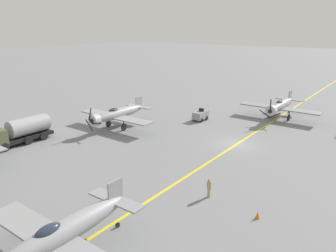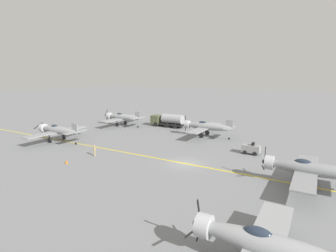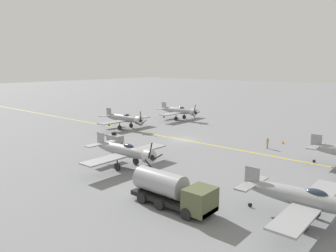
{
  "view_description": "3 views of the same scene",
  "coord_description": "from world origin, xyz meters",
  "px_view_note": "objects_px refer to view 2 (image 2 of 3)",
  "views": [
    {
      "loc": [
        -15.32,
        34.62,
        13.55
      ],
      "look_at": [
        6.99,
        4.46,
        2.12
      ],
      "focal_mm": 35.0,
      "sensor_mm": 36.0,
      "label": 1
    },
    {
      "loc": [
        -30.02,
        -14.83,
        11.52
      ],
      "look_at": [
        7.2,
        6.98,
        3.26
      ],
      "focal_mm": 28.0,
      "sensor_mm": 36.0,
      "label": 2
    },
    {
      "loc": [
        41.86,
        32.37,
        12.15
      ],
      "look_at": [
        4.95,
        1.06,
        3.14
      ],
      "focal_mm": 35.0,
      "sensor_mm": 36.0,
      "label": 3
    }
  ],
  "objects_px": {
    "tow_tractor": "(251,149)",
    "airplane_mid_right": "(206,126)",
    "airplane_far_right": "(122,117)",
    "airplane_near_left": "(270,247)",
    "ground_crew_walking": "(94,150)",
    "airplane_far_center": "(58,130)",
    "fuel_tanker": "(167,120)",
    "traffic_cone": "(66,162)",
    "airplane_near_center": "(310,169)"
  },
  "relations": [
    {
      "from": "tow_tractor",
      "to": "airplane_mid_right",
      "type": "bearing_deg",
      "value": 54.67
    },
    {
      "from": "airplane_far_right",
      "to": "tow_tractor",
      "type": "height_order",
      "value": "airplane_far_right"
    },
    {
      "from": "airplane_near_left",
      "to": "ground_crew_walking",
      "type": "distance_m",
      "value": 28.87
    },
    {
      "from": "airplane_far_center",
      "to": "airplane_far_right",
      "type": "relative_size",
      "value": 1.0
    },
    {
      "from": "fuel_tanker",
      "to": "traffic_cone",
      "type": "relative_size",
      "value": 14.55
    },
    {
      "from": "fuel_tanker",
      "to": "airplane_near_center",
      "type": "bearing_deg",
      "value": -125.73
    },
    {
      "from": "traffic_cone",
      "to": "tow_tractor",
      "type": "bearing_deg",
      "value": -49.79
    },
    {
      "from": "airplane_far_center",
      "to": "airplane_mid_right",
      "type": "distance_m",
      "value": 27.27
    },
    {
      "from": "airplane_far_center",
      "to": "airplane_near_center",
      "type": "bearing_deg",
      "value": -76.58
    },
    {
      "from": "airplane_far_right",
      "to": "fuel_tanker",
      "type": "distance_m",
      "value": 10.71
    },
    {
      "from": "airplane_near_left",
      "to": "ground_crew_walking",
      "type": "xyz_separation_m",
      "value": [
        12.01,
        26.24,
        -1.11
      ]
    },
    {
      "from": "airplane_far_center",
      "to": "fuel_tanker",
      "type": "height_order",
      "value": "airplane_far_center"
    },
    {
      "from": "airplane_near_left",
      "to": "airplane_mid_right",
      "type": "distance_m",
      "value": 36.01
    },
    {
      "from": "traffic_cone",
      "to": "airplane_mid_right",
      "type": "bearing_deg",
      "value": -22.39
    },
    {
      "from": "airplane_far_right",
      "to": "tow_tractor",
      "type": "distance_m",
      "value": 32.54
    },
    {
      "from": "airplane_near_center",
      "to": "airplane_far_right",
      "type": "bearing_deg",
      "value": 63.08
    },
    {
      "from": "ground_crew_walking",
      "to": "fuel_tanker",
      "type": "bearing_deg",
      "value": 5.1
    },
    {
      "from": "airplane_far_center",
      "to": "fuel_tanker",
      "type": "distance_m",
      "value": 23.97
    },
    {
      "from": "airplane_near_left",
      "to": "tow_tractor",
      "type": "height_order",
      "value": "airplane_near_left"
    },
    {
      "from": "airplane_near_center",
      "to": "airplane_mid_right",
      "type": "relative_size",
      "value": 1.0
    },
    {
      "from": "airplane_far_right",
      "to": "traffic_cone",
      "type": "distance_m",
      "value": 27.47
    },
    {
      "from": "airplane_mid_right",
      "to": "airplane_far_right",
      "type": "height_order",
      "value": "airplane_mid_right"
    },
    {
      "from": "airplane_near_left",
      "to": "tow_tractor",
      "type": "relative_size",
      "value": 4.62
    },
    {
      "from": "tow_tractor",
      "to": "traffic_cone",
      "type": "distance_m",
      "value": 26.43
    },
    {
      "from": "airplane_near_center",
      "to": "airplane_far_center",
      "type": "distance_m",
      "value": 39.76
    },
    {
      "from": "fuel_tanker",
      "to": "tow_tractor",
      "type": "relative_size",
      "value": 3.08
    },
    {
      "from": "airplane_near_center",
      "to": "traffic_cone",
      "type": "height_order",
      "value": "airplane_near_center"
    },
    {
      "from": "airplane_near_left",
      "to": "airplane_far_right",
      "type": "bearing_deg",
      "value": 62.75
    },
    {
      "from": "airplane_near_center",
      "to": "airplane_mid_right",
      "type": "bearing_deg",
      "value": 44.45
    },
    {
      "from": "airplane_mid_right",
      "to": "traffic_cone",
      "type": "xyz_separation_m",
      "value": [
        -24.27,
        10.0,
        -1.74
      ]
    },
    {
      "from": "airplane_near_left",
      "to": "fuel_tanker",
      "type": "xyz_separation_m",
      "value": [
        36.84,
        28.46,
        -0.5
      ]
    },
    {
      "from": "airplane_near_center",
      "to": "ground_crew_walking",
      "type": "xyz_separation_m",
      "value": [
        -3.35,
        27.65,
        -1.11
      ]
    },
    {
      "from": "airplane_far_center",
      "to": "fuel_tanker",
      "type": "relative_size",
      "value": 1.5
    },
    {
      "from": "airplane_far_right",
      "to": "fuel_tanker",
      "type": "xyz_separation_m",
      "value": [
        4.35,
        -9.77,
        -0.5
      ]
    },
    {
      "from": "airplane_far_center",
      "to": "ground_crew_walking",
      "type": "relative_size",
      "value": 7.22
    },
    {
      "from": "airplane_near_left",
      "to": "airplane_far_center",
      "type": "xyz_separation_m",
      "value": [
        15.02,
        38.35,
        -0.0
      ]
    },
    {
      "from": "airplane_mid_right",
      "to": "tow_tractor",
      "type": "distance_m",
      "value": 12.53
    },
    {
      "from": "fuel_tanker",
      "to": "ground_crew_walking",
      "type": "relative_size",
      "value": 4.82
    },
    {
      "from": "tow_tractor",
      "to": "airplane_far_right",
      "type": "bearing_deg",
      "value": 75.94
    },
    {
      "from": "fuel_tanker",
      "to": "airplane_far_right",
      "type": "bearing_deg",
      "value": 113.97
    },
    {
      "from": "airplane_near_center",
      "to": "traffic_cone",
      "type": "distance_m",
      "value": 29.39
    },
    {
      "from": "airplane_far_center",
      "to": "tow_tractor",
      "type": "distance_m",
      "value": 33.1
    },
    {
      "from": "airplane_mid_right",
      "to": "fuel_tanker",
      "type": "distance_m",
      "value": 12.64
    },
    {
      "from": "airplane_near_left",
      "to": "airplane_far_right",
      "type": "distance_m",
      "value": 50.17
    },
    {
      "from": "airplane_mid_right",
      "to": "ground_crew_walking",
      "type": "height_order",
      "value": "airplane_mid_right"
    },
    {
      "from": "airplane_mid_right",
      "to": "fuel_tanker",
      "type": "height_order",
      "value": "airplane_mid_right"
    },
    {
      "from": "airplane_near_left",
      "to": "tow_tractor",
      "type": "distance_m",
      "value": 25.52
    },
    {
      "from": "tow_tractor",
      "to": "traffic_cone",
      "type": "height_order",
      "value": "tow_tractor"
    },
    {
      "from": "ground_crew_walking",
      "to": "airplane_far_right",
      "type": "bearing_deg",
      "value": 30.34
    },
    {
      "from": "airplane_far_center",
      "to": "traffic_cone",
      "type": "distance_m",
      "value": 13.81
    }
  ]
}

